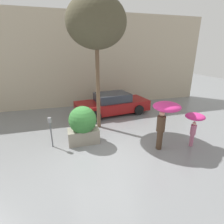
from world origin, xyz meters
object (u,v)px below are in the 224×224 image
(planter_box, at_px, (83,124))
(parking_meter, at_px, (50,126))
(parked_car_near, at_px, (112,104))
(person_child, at_px, (195,120))
(street_tree, at_px, (96,23))
(person_adult, at_px, (165,112))

(planter_box, xyz_separation_m, parking_meter, (-1.26, 0.01, 0.07))
(planter_box, relative_size, parked_car_near, 0.35)
(person_child, bearing_deg, street_tree, 83.76)
(street_tree, bearing_deg, person_child, -40.88)
(person_child, height_order, parked_car_near, person_child)
(parked_car_near, bearing_deg, person_child, -163.10)
(parking_meter, bearing_deg, planter_box, -0.33)
(planter_box, relative_size, person_adult, 0.83)
(parked_car_near, height_order, parking_meter, parked_car_near)
(street_tree, bearing_deg, parking_meter, -147.96)
(person_adult, bearing_deg, parked_car_near, 130.97)
(parking_meter, bearing_deg, person_adult, -18.49)
(parked_car_near, distance_m, parking_meter, 4.69)
(planter_box, relative_size, street_tree, 0.27)
(street_tree, bearing_deg, parked_car_near, 55.33)
(person_adult, relative_size, street_tree, 0.33)
(parking_meter, bearing_deg, street_tree, 32.04)
(street_tree, bearing_deg, person_adult, -55.14)
(person_child, relative_size, street_tree, 0.23)
(planter_box, distance_m, street_tree, 4.29)
(planter_box, xyz_separation_m, person_child, (4.23, -1.43, 0.28))
(person_adult, xyz_separation_m, street_tree, (-1.93, 2.78, 3.24))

